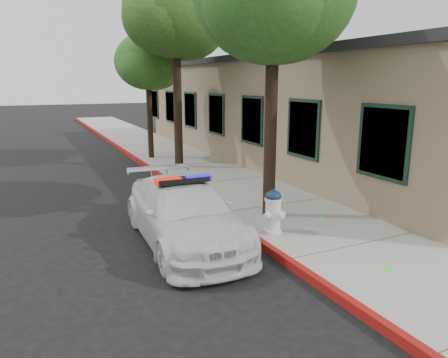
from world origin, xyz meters
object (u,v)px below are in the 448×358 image
at_px(police_car, 184,213).
at_px(street_tree_far, 149,65).
at_px(street_tree_mid, 176,17).
at_px(fire_hydrant, 273,211).
at_px(street_tree_near, 275,0).
at_px(clapboard_building, 301,109).

xyz_separation_m(police_car, street_tree_far, (1.97, 9.28, 3.29)).
bearing_deg(street_tree_mid, fire_hydrant, -94.44).
xyz_separation_m(street_tree_near, street_tree_mid, (0.03, 6.52, 0.48)).
xyz_separation_m(police_car, street_tree_mid, (2.35, 6.95, 4.80)).
distance_m(clapboard_building, fire_hydrant, 9.98).
xyz_separation_m(clapboard_building, police_car, (-7.92, -7.07, -1.48)).
xyz_separation_m(police_car, street_tree_near, (2.31, 0.42, 4.32)).
bearing_deg(street_tree_mid, police_car, -108.65).
distance_m(fire_hydrant, street_tree_far, 10.44).
xyz_separation_m(fire_hydrant, street_tree_near, (0.55, 1.05, 4.34)).
bearing_deg(street_tree_far, street_tree_mid, -80.77).
relative_size(clapboard_building, police_car, 4.66).
distance_m(clapboard_building, street_tree_far, 6.60).
height_order(police_car, street_tree_mid, street_tree_mid).
height_order(street_tree_near, street_tree_far, street_tree_near).
bearing_deg(fire_hydrant, police_car, 138.28).
relative_size(police_car, street_tree_near, 0.69).
height_order(police_car, street_tree_near, street_tree_near).
xyz_separation_m(fire_hydrant, street_tree_mid, (0.59, 7.58, 4.83)).
bearing_deg(fire_hydrant, clapboard_building, 29.24).
bearing_deg(fire_hydrant, street_tree_mid, 63.49).
bearing_deg(street_tree_mid, street_tree_far, 99.23).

